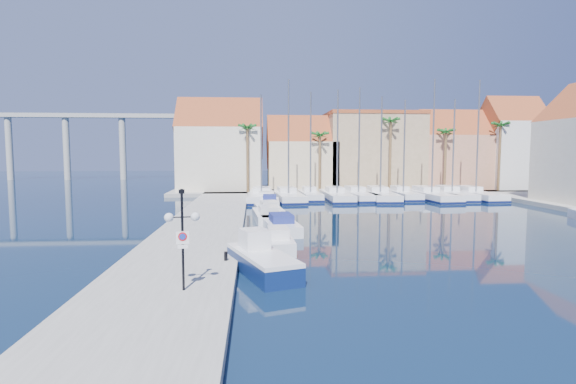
% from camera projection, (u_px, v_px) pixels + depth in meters
% --- Properties ---
extents(ground, '(260.00, 260.00, 0.00)m').
position_uv_depth(ground, '(366.00, 281.00, 20.76)').
color(ground, black).
rests_on(ground, ground).
extents(quay_west, '(6.00, 77.00, 0.50)m').
position_uv_depth(quay_west, '(203.00, 229.00, 33.46)').
color(quay_west, gray).
rests_on(quay_west, ground).
extents(shore_north, '(54.00, 16.00, 0.50)m').
position_uv_depth(shore_north, '(352.00, 190.00, 69.17)').
color(shore_north, gray).
rests_on(shore_north, ground).
extents(lamp_post, '(1.36, 0.51, 4.03)m').
position_uv_depth(lamp_post, '(182.00, 224.00, 17.52)').
color(lamp_post, black).
rests_on(lamp_post, quay_west).
extents(bollard, '(0.18, 0.18, 0.46)m').
position_uv_depth(bollard, '(226.00, 256.00, 22.61)').
color(bollard, black).
rests_on(bollard, quay_west).
extents(fishing_boat, '(3.72, 6.10, 2.02)m').
position_uv_depth(fishing_boat, '(261.00, 259.00, 22.13)').
color(fishing_boat, '#0D1F4F').
rests_on(fishing_boat, ground).
extents(motorboat_west_0, '(1.90, 5.49, 1.40)m').
position_uv_depth(motorboat_west_0, '(277.00, 240.00, 27.76)').
color(motorboat_west_0, white).
rests_on(motorboat_west_0, ground).
extents(motorboat_west_1, '(2.93, 7.15, 1.40)m').
position_uv_depth(motorboat_west_1, '(280.00, 224.00, 34.02)').
color(motorboat_west_1, white).
rests_on(motorboat_west_1, ground).
extents(motorboat_west_2, '(2.68, 6.99, 1.40)m').
position_uv_depth(motorboat_west_2, '(268.00, 215.00, 38.86)').
color(motorboat_west_2, white).
rests_on(motorboat_west_2, ground).
extents(motorboat_west_3, '(2.79, 6.85, 1.40)m').
position_uv_depth(motorboat_west_3, '(269.00, 210.00, 42.77)').
color(motorboat_west_3, white).
rests_on(motorboat_west_3, ground).
extents(motorboat_west_4, '(2.26, 6.41, 1.40)m').
position_uv_depth(motorboat_west_4, '(270.00, 202.00, 48.98)').
color(motorboat_west_4, white).
rests_on(motorboat_west_4, ground).
extents(motorboat_west_5, '(2.17, 6.43, 1.40)m').
position_uv_depth(motorboat_west_5, '(265.00, 199.00, 53.05)').
color(motorboat_west_5, white).
rests_on(motorboat_west_5, ground).
extents(sailboat_0, '(3.66, 12.10, 12.90)m').
position_uv_depth(sailboat_0, '(262.00, 196.00, 55.59)').
color(sailboat_0, white).
rests_on(sailboat_0, ground).
extents(sailboat_1, '(3.82, 11.57, 14.72)m').
position_uv_depth(sailboat_1, '(288.00, 196.00, 55.72)').
color(sailboat_1, white).
rests_on(sailboat_1, ground).
extents(sailboat_2, '(2.46, 8.54, 13.44)m').
position_uv_depth(sailboat_2, '(310.00, 195.00, 56.97)').
color(sailboat_2, white).
rests_on(sailboat_2, ground).
extents(sailboat_3, '(2.93, 10.80, 13.58)m').
position_uv_depth(sailboat_3, '(336.00, 195.00, 56.25)').
color(sailboat_3, white).
rests_on(sailboat_3, ground).
extents(sailboat_4, '(3.63, 10.94, 13.99)m').
position_uv_depth(sailboat_4, '(357.00, 195.00, 57.22)').
color(sailboat_4, white).
rests_on(sailboat_4, ground).
extents(sailboat_5, '(3.90, 12.08, 12.85)m').
position_uv_depth(sailboat_5, '(379.00, 195.00, 57.11)').
color(sailboat_5, white).
rests_on(sailboat_5, ground).
extents(sailboat_6, '(2.57, 9.34, 12.57)m').
position_uv_depth(sailboat_6, '(402.00, 194.00, 57.96)').
color(sailboat_6, white).
rests_on(sailboat_6, ground).
extents(sailboat_7, '(4.01, 12.21, 14.98)m').
position_uv_depth(sailboat_7, '(429.00, 195.00, 56.99)').
color(sailboat_7, white).
rests_on(sailboat_7, ground).
extents(sailboat_8, '(3.53, 11.42, 12.65)m').
position_uv_depth(sailboat_8, '(450.00, 194.00, 58.07)').
color(sailboat_8, white).
rests_on(sailboat_8, ground).
extents(sailboat_9, '(3.78, 11.30, 14.97)m').
position_uv_depth(sailboat_9, '(473.00, 194.00, 57.60)').
color(sailboat_9, white).
rests_on(sailboat_9, ground).
extents(building_0, '(12.30, 9.00, 13.50)m').
position_uv_depth(building_0, '(221.00, 149.00, 66.11)').
color(building_0, beige).
rests_on(building_0, shore_north).
extents(building_1, '(10.30, 8.00, 11.00)m').
position_uv_depth(building_1, '(302.00, 157.00, 67.13)').
color(building_1, beige).
rests_on(building_1, shore_north).
extents(building_2, '(14.20, 10.20, 11.50)m').
position_uv_depth(building_2, '(372.00, 151.00, 68.88)').
color(building_2, '#9C8460').
rests_on(building_2, shore_north).
extents(building_3, '(10.30, 8.00, 12.00)m').
position_uv_depth(building_3, '(451.00, 153.00, 68.83)').
color(building_3, tan).
rests_on(building_3, shore_north).
extents(building_4, '(8.30, 8.00, 14.00)m').
position_uv_depth(building_4, '(511.00, 146.00, 68.42)').
color(building_4, silver).
rests_on(building_4, shore_north).
extents(palm_0, '(2.60, 2.60, 10.15)m').
position_uv_depth(palm_0, '(247.00, 130.00, 61.23)').
color(palm_0, brown).
rests_on(palm_0, shore_north).
extents(palm_1, '(2.60, 2.60, 9.15)m').
position_uv_depth(palm_1, '(320.00, 137.00, 62.07)').
color(palm_1, brown).
rests_on(palm_1, shore_north).
extents(palm_2, '(2.60, 2.60, 11.15)m').
position_uv_depth(palm_2, '(391.00, 123.00, 62.67)').
color(palm_2, brown).
rests_on(palm_2, shore_north).
extents(palm_3, '(2.60, 2.60, 9.65)m').
position_uv_depth(palm_3, '(446.00, 134.00, 63.40)').
color(palm_3, brown).
rests_on(palm_3, shore_north).
extents(palm_4, '(2.60, 2.60, 10.65)m').
position_uv_depth(palm_4, '(501.00, 127.00, 63.92)').
color(palm_4, brown).
rests_on(palm_4, shore_north).
extents(viaduct, '(48.00, 2.20, 14.45)m').
position_uv_depth(viaduct, '(99.00, 133.00, 98.34)').
color(viaduct, '#9E9E99').
rests_on(viaduct, ground).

